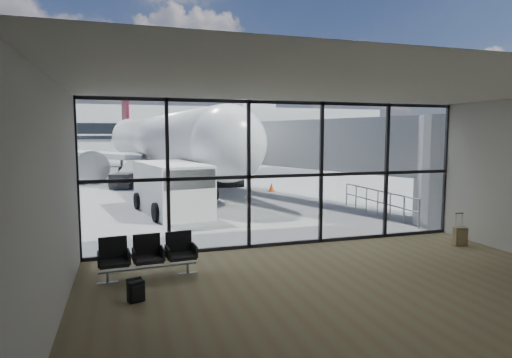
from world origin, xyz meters
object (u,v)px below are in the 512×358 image
service_van (172,188)px  mobile_stairs (30,187)px  airliner (155,141)px  belt_loader (126,179)px  suitcase (460,236)px  seating_row (148,254)px  backpack (136,291)px

service_van → mobile_stairs: (-7.14, 7.87, -0.62)m
service_van → mobile_stairs: 10.65m
airliner → belt_loader: size_ratio=9.86×
suitcase → seating_row: bearing=-166.7°
seating_row → mobile_stairs: 17.25m
mobile_stairs → seating_row: bearing=-71.4°
backpack → mobile_stairs: mobile_stairs is taller
backpack → suitcase: 9.96m
belt_loader → service_van: bearing=-61.6°
seating_row → mobile_stairs: (-5.62, 16.31, -0.05)m
belt_loader → suitcase: bearing=-44.2°
airliner → service_van: airliner is taller
suitcase → service_van: (-7.97, 8.34, 0.83)m
service_van → suitcase: bearing=-56.9°
seating_row → service_van: (1.52, 8.44, 0.57)m
backpack → service_van: bearing=62.0°
backpack → suitcase: size_ratio=0.48×
belt_loader → mobile_stairs: (-5.25, -2.65, -0.04)m
seating_row → backpack: 1.64m
suitcase → belt_loader: (-9.86, 18.85, 0.25)m
suitcase → mobile_stairs: mobile_stairs is taller
suitcase → mobile_stairs: (-15.11, 16.21, 0.21)m
service_van → belt_loader: 10.70m
seating_row → airliner: 26.13m
seating_row → belt_loader: 18.96m
seating_row → airliner: bearing=81.3°
airliner → mobile_stairs: bearing=-136.3°
seating_row → suitcase: (9.49, 0.10, -0.26)m
suitcase → airliner: airliner is taller
suitcase → service_van: 11.57m
seating_row → mobile_stairs: mobile_stairs is taller
mobile_stairs → airliner: bearing=51.0°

